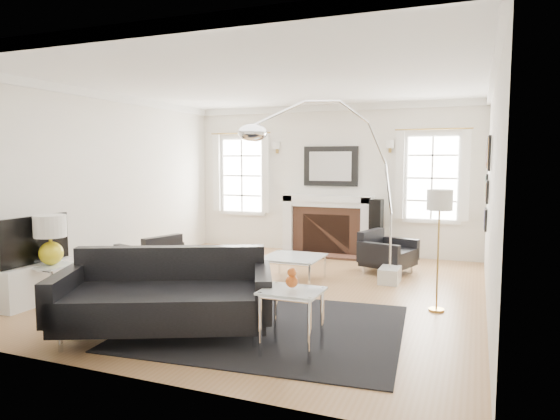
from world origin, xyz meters
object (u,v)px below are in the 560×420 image
at_px(fireplace, 328,225).
at_px(coffee_table, 293,258).
at_px(sofa, 166,297).
at_px(arc_floor_lamp, 326,184).
at_px(armchair_right, 385,253).
at_px(armchair_left, 152,257).
at_px(gourd_lamp, 50,236).

relative_size(fireplace, coffee_table, 2.07).
xyz_separation_m(sofa, arc_floor_lamp, (1.00, 2.31, 1.06)).
relative_size(armchair_right, coffee_table, 1.17).
height_order(fireplace, armchair_right, fireplace).
distance_m(coffee_table, arc_floor_lamp, 1.27).
distance_m(armchair_right, arc_floor_lamp, 1.86).
bearing_deg(coffee_table, armchair_left, -165.68).
bearing_deg(coffee_table, sofa, -99.72).
xyz_separation_m(fireplace, armchair_left, (-1.96, -2.76, -0.25)).
relative_size(sofa, armchair_right, 2.41).
bearing_deg(coffee_table, gourd_lamp, -136.40).
bearing_deg(gourd_lamp, armchair_left, 82.04).
xyz_separation_m(fireplace, sofa, (-0.31, -4.79, -0.17)).
bearing_deg(fireplace, arc_floor_lamp, -74.54).
bearing_deg(arc_floor_lamp, coffee_table, 154.88).
height_order(gourd_lamp, arc_floor_lamp, arc_floor_lamp).
xyz_separation_m(fireplace, arc_floor_lamp, (0.69, -2.48, 0.90)).
bearing_deg(sofa, armchair_left, 129.17).
bearing_deg(fireplace, sofa, -93.70).
xyz_separation_m(armchair_left, arc_floor_lamp, (2.65, 0.27, 1.14)).
bearing_deg(armchair_right, gourd_lamp, -136.46).
bearing_deg(sofa, gourd_lamp, 169.58).
height_order(armchair_left, arc_floor_lamp, arc_floor_lamp).
bearing_deg(coffee_table, arc_floor_lamp, -25.12).
height_order(armchair_left, coffee_table, armchair_left).
xyz_separation_m(fireplace, armchair_right, (1.28, -1.14, -0.24)).
height_order(sofa, arc_floor_lamp, arc_floor_lamp).
bearing_deg(gourd_lamp, armchair_right, 43.54).
relative_size(armchair_left, gourd_lamp, 1.55).
bearing_deg(fireplace, armchair_left, -125.46).
distance_m(sofa, gourd_lamp, 1.98).
xyz_separation_m(armchair_right, coffee_table, (-1.15, -1.09, 0.03)).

